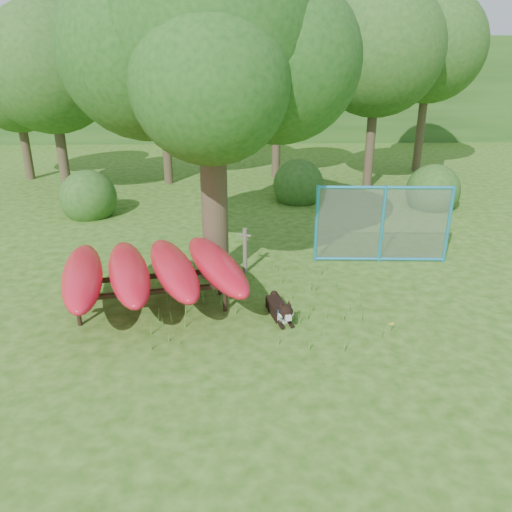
{
  "coord_description": "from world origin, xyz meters",
  "views": [
    {
      "loc": [
        -0.16,
        -8.39,
        4.83
      ],
      "look_at": [
        0.2,
        1.2,
        1.0
      ],
      "focal_mm": 35.0,
      "sensor_mm": 36.0,
      "label": 1
    }
  ],
  "objects_px": {
    "kayak_rack": "(151,270)",
    "fence_section": "(382,224)",
    "oak_tree": "(208,44)",
    "husky_dog": "(280,310)"
  },
  "relations": [
    {
      "from": "kayak_rack",
      "to": "husky_dog",
      "type": "height_order",
      "value": "kayak_rack"
    },
    {
      "from": "oak_tree",
      "to": "fence_section",
      "type": "distance_m",
      "value": 5.85
    },
    {
      "from": "kayak_rack",
      "to": "fence_section",
      "type": "relative_size",
      "value": 1.28
    },
    {
      "from": "oak_tree",
      "to": "husky_dog",
      "type": "distance_m",
      "value": 5.61
    },
    {
      "from": "fence_section",
      "to": "oak_tree",
      "type": "bearing_deg",
      "value": -169.38
    },
    {
      "from": "kayak_rack",
      "to": "fence_section",
      "type": "distance_m",
      "value": 5.85
    },
    {
      "from": "kayak_rack",
      "to": "fence_section",
      "type": "xyz_separation_m",
      "value": [
        5.33,
        2.41,
        0.11
      ]
    },
    {
      "from": "fence_section",
      "to": "husky_dog",
      "type": "bearing_deg",
      "value": -130.23
    },
    {
      "from": "oak_tree",
      "to": "kayak_rack",
      "type": "relative_size",
      "value": 1.78
    },
    {
      "from": "kayak_rack",
      "to": "oak_tree",
      "type": "bearing_deg",
      "value": 47.71
    }
  ]
}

